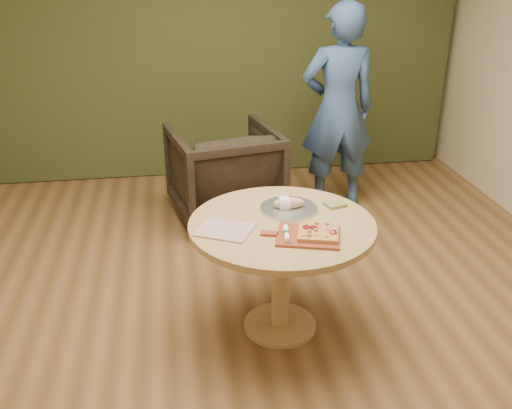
{
  "coord_description": "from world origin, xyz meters",
  "views": [
    {
      "loc": [
        -0.53,
        -2.94,
        2.23
      ],
      "look_at": [
        -0.04,
        0.25,
        0.77
      ],
      "focal_mm": 40.0,
      "sensor_mm": 36.0,
      "label": 1
    }
  ],
  "objects_px": {
    "serving_tray": "(289,208)",
    "person_standing": "(338,109)",
    "pedestal_table": "(282,243)",
    "pizza_paddle": "(307,236)",
    "armchair": "(224,168)",
    "cutlery_roll": "(286,233)",
    "flatbread_pizza": "(318,232)",
    "bread_roll": "(287,203)"
  },
  "relations": [
    {
      "from": "serving_tray",
      "to": "person_standing",
      "type": "xyz_separation_m",
      "value": [
        0.78,
        1.64,
        0.16
      ]
    },
    {
      "from": "armchair",
      "to": "cutlery_roll",
      "type": "bearing_deg",
      "value": 82.9
    },
    {
      "from": "flatbread_pizza",
      "to": "armchair",
      "type": "relative_size",
      "value": 0.3
    },
    {
      "from": "pedestal_table",
      "to": "cutlery_roll",
      "type": "bearing_deg",
      "value": -94.17
    },
    {
      "from": "pedestal_table",
      "to": "armchair",
      "type": "bearing_deg",
      "value": 95.73
    },
    {
      "from": "pizza_paddle",
      "to": "armchair",
      "type": "relative_size",
      "value": 0.52
    },
    {
      "from": "flatbread_pizza",
      "to": "serving_tray",
      "type": "height_order",
      "value": "flatbread_pizza"
    },
    {
      "from": "pizza_paddle",
      "to": "cutlery_roll",
      "type": "bearing_deg",
      "value": -166.0
    },
    {
      "from": "pedestal_table",
      "to": "armchair",
      "type": "distance_m",
      "value": 1.75
    },
    {
      "from": "pedestal_table",
      "to": "bread_roll",
      "type": "distance_m",
      "value": 0.26
    },
    {
      "from": "pizza_paddle",
      "to": "bread_roll",
      "type": "height_order",
      "value": "bread_roll"
    },
    {
      "from": "flatbread_pizza",
      "to": "armchair",
      "type": "xyz_separation_m",
      "value": [
        -0.34,
        1.94,
        -0.32
      ]
    },
    {
      "from": "pedestal_table",
      "to": "serving_tray",
      "type": "height_order",
      "value": "serving_tray"
    },
    {
      "from": "serving_tray",
      "to": "pedestal_table",
      "type": "bearing_deg",
      "value": -113.84
    },
    {
      "from": "bread_roll",
      "to": "armchair",
      "type": "height_order",
      "value": "armchair"
    },
    {
      "from": "cutlery_roll",
      "to": "pedestal_table",
      "type": "bearing_deg",
      "value": 93.42
    },
    {
      "from": "serving_tray",
      "to": "person_standing",
      "type": "distance_m",
      "value": 1.83
    },
    {
      "from": "cutlery_roll",
      "to": "pizza_paddle",
      "type": "bearing_deg",
      "value": 5.4
    },
    {
      "from": "bread_roll",
      "to": "person_standing",
      "type": "distance_m",
      "value": 1.83
    },
    {
      "from": "cutlery_roll",
      "to": "serving_tray",
      "type": "height_order",
      "value": "cutlery_roll"
    },
    {
      "from": "pedestal_table",
      "to": "serving_tray",
      "type": "distance_m",
      "value": 0.24
    },
    {
      "from": "pizza_paddle",
      "to": "person_standing",
      "type": "xyz_separation_m",
      "value": [
        0.76,
        2.02,
        0.16
      ]
    },
    {
      "from": "pizza_paddle",
      "to": "person_standing",
      "type": "relative_size",
      "value": 0.26
    },
    {
      "from": "person_standing",
      "to": "cutlery_roll",
      "type": "bearing_deg",
      "value": 65.97
    },
    {
      "from": "person_standing",
      "to": "pedestal_table",
      "type": "bearing_deg",
      "value": 64.07
    },
    {
      "from": "flatbread_pizza",
      "to": "pizza_paddle",
      "type": "bearing_deg",
      "value": 175.75
    },
    {
      "from": "bread_roll",
      "to": "person_standing",
      "type": "xyz_separation_m",
      "value": [
        0.79,
        1.64,
        0.13
      ]
    },
    {
      "from": "pizza_paddle",
      "to": "cutlery_roll",
      "type": "xyz_separation_m",
      "value": [
        -0.11,
        0.0,
        0.02
      ]
    },
    {
      "from": "flatbread_pizza",
      "to": "armchair",
      "type": "distance_m",
      "value": 2.0
    },
    {
      "from": "serving_tray",
      "to": "bread_roll",
      "type": "relative_size",
      "value": 1.84
    },
    {
      "from": "flatbread_pizza",
      "to": "cutlery_roll",
      "type": "xyz_separation_m",
      "value": [
        -0.18,
        0.01,
        0.0
      ]
    },
    {
      "from": "cutlery_roll",
      "to": "armchair",
      "type": "bearing_deg",
      "value": 102.3
    },
    {
      "from": "flatbread_pizza",
      "to": "cutlery_roll",
      "type": "distance_m",
      "value": 0.18
    },
    {
      "from": "serving_tray",
      "to": "bread_roll",
      "type": "distance_m",
      "value": 0.04
    },
    {
      "from": "bread_roll",
      "to": "person_standing",
      "type": "height_order",
      "value": "person_standing"
    },
    {
      "from": "pizza_paddle",
      "to": "flatbread_pizza",
      "type": "height_order",
      "value": "flatbread_pizza"
    },
    {
      "from": "armchair",
      "to": "serving_tray",
      "type": "bearing_deg",
      "value": 87.27
    },
    {
      "from": "person_standing",
      "to": "armchair",
      "type": "bearing_deg",
      "value": 3.76
    },
    {
      "from": "armchair",
      "to": "person_standing",
      "type": "distance_m",
      "value": 1.14
    },
    {
      "from": "flatbread_pizza",
      "to": "armchair",
      "type": "bearing_deg",
      "value": 99.9
    },
    {
      "from": "pizza_paddle",
      "to": "armchair",
      "type": "height_order",
      "value": "armchair"
    },
    {
      "from": "armchair",
      "to": "person_standing",
      "type": "bearing_deg",
      "value": 172.55
    }
  ]
}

